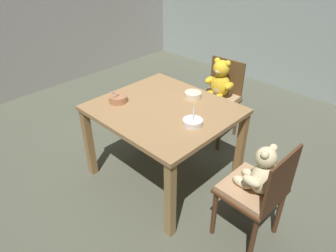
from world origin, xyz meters
name	(u,v)px	position (x,y,z in m)	size (l,w,h in m)	color
ground_plane	(164,176)	(0.00, 0.00, -0.02)	(5.20, 5.20, 0.04)	#535645
dining_table	(164,117)	(0.00, 0.00, 0.62)	(1.09, 0.97, 0.71)	#9C7449
teddy_chair_far_center	(219,89)	(-0.08, 0.88, 0.55)	(0.45, 0.45, 0.87)	brown
teddy_chair_near_right	(259,182)	(0.93, -0.05, 0.53)	(0.39, 0.41, 0.82)	#4E2E1A
porridge_bowl_white_near_right	(193,122)	(0.34, -0.04, 0.74)	(0.15, 0.15, 0.12)	silver
porridge_bowl_terracotta_near_left	(118,99)	(-0.35, -0.19, 0.74)	(0.15, 0.16, 0.13)	#B1744D
porridge_bowl_cream_far_center	(193,95)	(0.05, 0.31, 0.74)	(0.15, 0.15, 0.05)	beige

